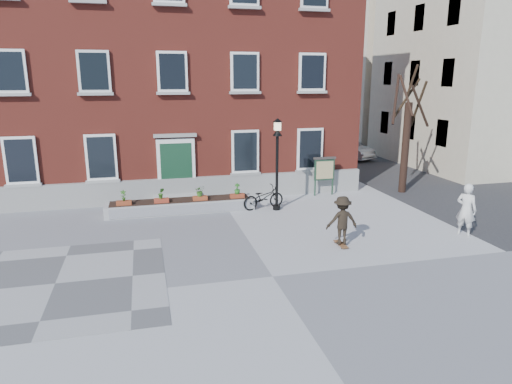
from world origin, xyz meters
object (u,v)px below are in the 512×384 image
object	(u,v)px
bicycle	(263,197)
lamp_post	(277,152)
notice_board	(324,170)
skateboarder	(342,220)
parked_car	(347,149)
bystander	(466,210)

from	to	relation	value
bicycle	lamp_post	xyz separation A→B (m)	(0.51, -0.28, 2.03)
notice_board	skateboarder	size ratio (longest dim) A/B	1.08
lamp_post	skateboarder	distance (m)	5.06
bicycle	lamp_post	distance (m)	2.12
bicycle	skateboarder	bearing A→B (deg)	-177.55
parked_car	bystander	bearing A→B (deg)	-121.35
bystander	parked_car	bearing A→B (deg)	-42.36
skateboarder	parked_car	bearing A→B (deg)	64.51
bicycle	notice_board	xyz separation A→B (m)	(3.44, 1.56, 0.76)
skateboarder	bicycle	bearing A→B (deg)	105.74
notice_board	bystander	bearing A→B (deg)	-67.55
bicycle	skateboarder	xyz separation A→B (m)	(1.41, -4.99, 0.40)
bicycle	bystander	bearing A→B (deg)	-142.64
parked_car	lamp_post	xyz separation A→B (m)	(-8.40, -11.05, 1.86)
bicycle	parked_car	xyz separation A→B (m)	(8.92, 10.77, 0.18)
parked_car	bystander	distance (m)	16.07
skateboarder	notice_board	bearing A→B (deg)	72.78
lamp_post	skateboarder	size ratio (longest dim) A/B	2.26
notice_board	bicycle	bearing A→B (deg)	-155.52
notice_board	lamp_post	bearing A→B (deg)	-147.77
skateboarder	lamp_post	bearing A→B (deg)	100.72
bicycle	parked_car	size ratio (longest dim) A/B	0.47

